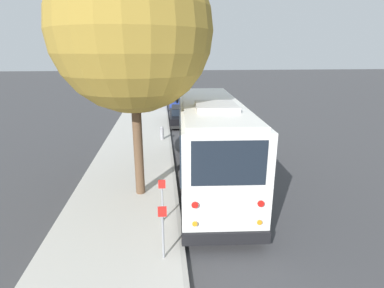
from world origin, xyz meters
name	(u,v)px	position (x,y,z in m)	size (l,w,h in m)	color
ground_plane	(212,179)	(0.00, 0.00, 0.00)	(160.00, 160.00, 0.00)	#3D3D3F
sidewalk_slab	(127,181)	(0.00, 3.60, 0.07)	(80.00, 3.83, 0.15)	#B2AFA8
curb_strip	(174,179)	(0.00, 1.62, 0.07)	(80.00, 0.14, 0.15)	#9D9A94
shuttle_bus	(210,138)	(-0.36, 0.15, 1.94)	(9.42, 2.98, 3.62)	white
parked_sedan_black	(181,116)	(10.58, 0.61, 0.62)	(4.73, 1.85, 1.33)	black
parked_sedan_blue	(179,102)	(17.30, 0.36, 0.61)	(4.33, 1.97, 1.31)	navy
parked_sedan_maroon	(176,94)	(23.49, 0.38, 0.59)	(4.60, 1.78, 1.27)	maroon
parked_sedan_silver	(171,87)	(30.88, 0.62, 0.61)	(4.59, 2.00, 1.31)	#A8AAAF
street_tree	(132,20)	(-1.15, 2.95, 6.28)	(5.31, 5.31, 9.21)	brown
sign_post_near	(163,232)	(-5.16, 2.13, 0.92)	(0.06, 0.22, 1.48)	gray
sign_post_far	(162,200)	(-3.36, 2.13, 0.87)	(0.06, 0.22, 1.40)	gray
fire_hydrant	(162,133)	(5.92, 2.09, 0.55)	(0.22, 0.22, 0.81)	#99999E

